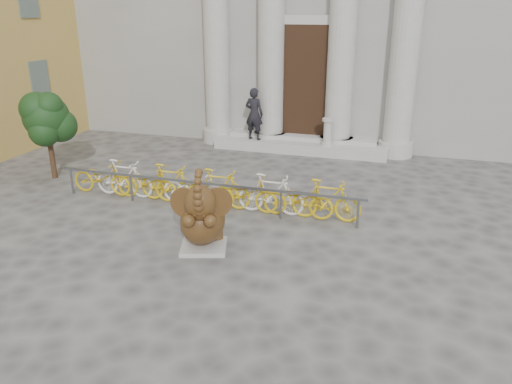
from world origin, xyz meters
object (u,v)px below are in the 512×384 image
(elephant_statue, at_px, (203,220))
(pedestrian, at_px, (254,114))
(bike_rack, at_px, (206,187))
(tree, at_px, (47,119))

(elephant_statue, relative_size, pedestrian, 1.03)
(bike_rack, relative_size, tree, 3.14)
(elephant_statue, height_order, bike_rack, elephant_statue)
(bike_rack, bearing_deg, elephant_statue, -68.76)
(tree, bearing_deg, bike_rack, -7.91)
(bike_rack, relative_size, pedestrian, 4.43)
(elephant_statue, relative_size, bike_rack, 0.23)
(elephant_statue, bearing_deg, tree, 135.97)
(pedestrian, bearing_deg, elephant_statue, 108.21)
(tree, bearing_deg, elephant_statue, -26.48)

